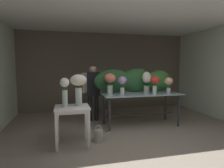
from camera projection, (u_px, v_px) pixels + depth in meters
The scene contains 16 objects.
ground_plane at pixel (121, 125), 4.88m from camera, with size 8.65×8.65×0.00m, color gray.
wall_back at pixel (106, 72), 6.66m from camera, with size 5.85×0.12×2.63m, color #706656.
wall_right at pixel (220, 73), 5.45m from camera, with size 0.12×4.05×2.63m, color silver.
ceiling_slab at pixel (122, 18), 4.63m from camera, with size 5.97×4.05×0.12m, color silver.
display_table_glass at pixel (141, 98), 4.84m from camera, with size 1.98×0.84×0.83m.
side_table_white at pixel (72, 112), 3.60m from camera, with size 0.64×0.57×0.75m.
florist at pixel (93, 87), 5.23m from camera, with size 0.60×0.24×1.53m.
foliage_backdrop at pixel (135, 81), 5.08m from camera, with size 2.16×0.27×0.63m.
vase_scarlet_roses at pixel (155, 83), 4.63m from camera, with size 0.25×0.22×0.44m.
vase_coral_lilies at pixel (110, 81), 4.63m from camera, with size 0.28×0.28×0.51m.
vase_ivory_carnations at pixel (147, 80), 4.89m from camera, with size 0.24×0.23×0.55m.
vase_peach_snapdragons at pixel (169, 83), 4.77m from camera, with size 0.21×0.20×0.41m.
vase_lilac_ranunculus at pixel (122, 83), 4.55m from camera, with size 0.21×0.19×0.45m.
vase_white_roses_tall at pixel (65, 90), 3.53m from camera, with size 0.17×0.17×0.55m.
vase_cream_lisianthus_tall at pixel (78, 85), 3.64m from camera, with size 0.31×0.31×0.60m.
watering_can at pixel (99, 136), 3.82m from camera, with size 0.35×0.18×0.34m.
Camera 1 is at (-1.36, -2.60, 1.52)m, focal length 30.57 mm.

